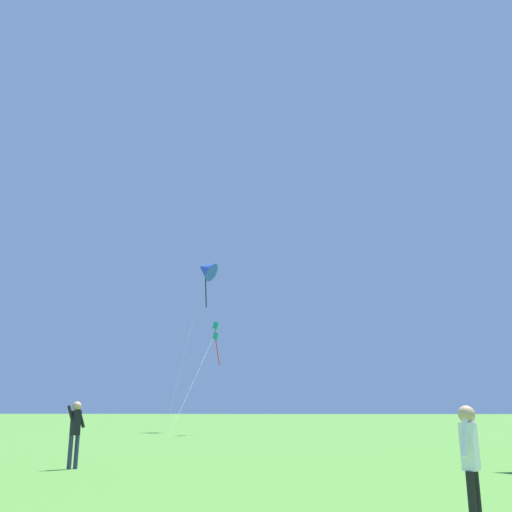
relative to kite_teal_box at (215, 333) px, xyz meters
name	(u,v)px	position (x,y,z in m)	size (l,w,h in m)	color
kite_teal_box	(215,333)	(0.00, 0.00, 0.00)	(1.57, 7.81, 7.28)	teal
kite_blue_delta	(206,270)	(-1.79, 5.49, 5.75)	(2.52, 6.60, 13.30)	blue
person_in_red_shirt	(470,456)	(8.29, -29.57, -5.58)	(0.36, 0.47, 1.62)	black
person_near_tree	(75,428)	(-0.26, -21.82, -5.49)	(0.44, 0.48, 1.78)	#2D3351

